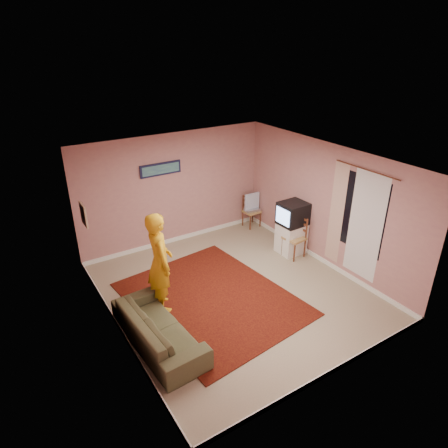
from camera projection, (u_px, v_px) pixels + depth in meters
ground at (234, 291)px, 7.71m from camera, size 5.00×5.00×0.00m
wall_back at (174, 190)px, 9.06m from camera, size 4.50×0.02×2.60m
wall_front at (340, 303)px, 5.24m from camera, size 4.50×0.02×2.60m
wall_left at (112, 266)px, 6.07m from camera, size 0.02×5.00×2.60m
wall_right at (325, 205)px, 8.24m from camera, size 0.02×5.00×2.60m
ceiling at (236, 161)px, 6.59m from camera, size 4.50×5.00×0.02m
baseboard_back at (177, 239)px, 9.59m from camera, size 4.50×0.02×0.10m
baseboard_front at (329, 373)px, 5.79m from camera, size 4.50×0.02×0.10m
baseboard_left at (121, 331)px, 6.61m from camera, size 0.02×5.00×0.10m
baseboard_right at (319, 258)px, 8.77m from camera, size 0.02×5.00×0.10m
window at (361, 214)px, 7.48m from camera, size 0.01×1.10×1.50m
curtain_sheer at (365, 227)px, 7.45m from camera, size 0.01×0.75×2.10m
curtain_floral at (337, 214)px, 7.97m from camera, size 0.01×0.35×2.10m
curtain_rod at (366, 170)px, 7.09m from camera, size 0.02×1.40×0.02m
picture_back at (161, 169)px, 8.65m from camera, size 0.95×0.04×0.28m
picture_left at (84, 215)px, 7.20m from camera, size 0.04×0.38×0.42m
area_rug at (211, 299)px, 7.49m from camera, size 2.93×3.51×0.02m
tv_cabinet at (291, 238)px, 8.97m from camera, size 0.55×0.50×0.70m
crt_tv at (293, 214)px, 8.71m from camera, size 0.60×0.54×0.50m
chair_a at (252, 208)px, 10.13m from camera, size 0.40×0.38×0.46m
dvd_player at (252, 209)px, 10.15m from camera, size 0.40×0.31×0.06m
blue_throw at (252, 202)px, 10.06m from camera, size 0.41×0.05×0.44m
chair_b at (295, 233)px, 8.71m from camera, size 0.44×0.46×0.50m
game_console at (294, 236)px, 8.74m from camera, size 0.22×0.18×0.04m
sofa at (158, 329)px, 6.30m from camera, size 0.89×2.03×0.58m
person at (160, 262)px, 6.90m from camera, size 0.55×0.74×1.86m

